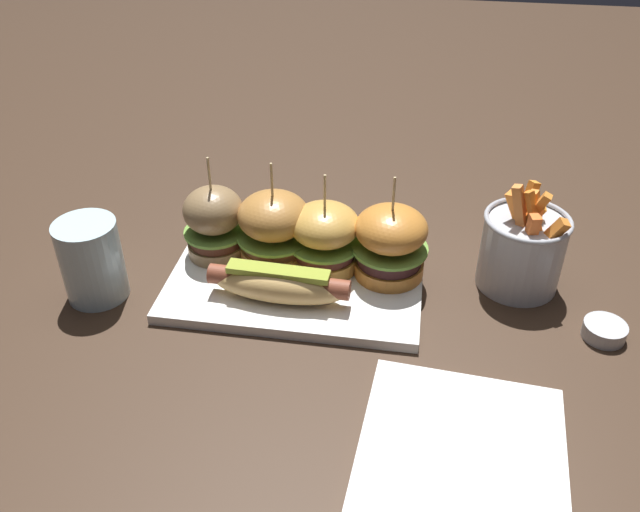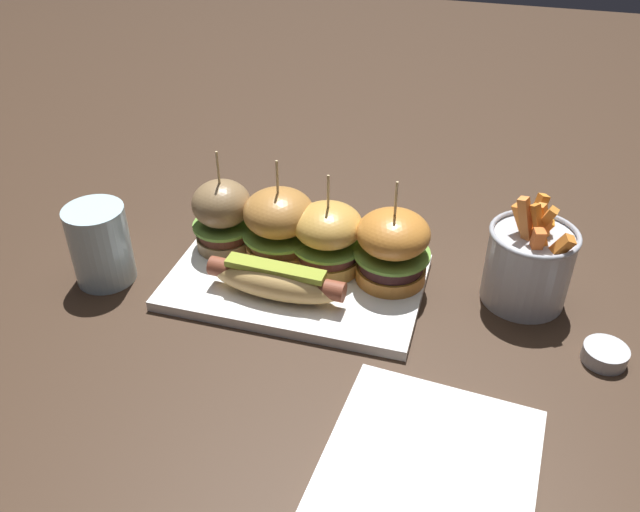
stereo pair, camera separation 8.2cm
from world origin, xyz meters
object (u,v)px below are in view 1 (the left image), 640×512
hot_dog (279,284)px  slider_center_right (325,237)px  side_plate (462,450)px  slider_center_left (274,228)px  slider_far_right (390,242)px  slider_far_left (214,221)px  sauce_ramekin (604,330)px  fries_bucket (522,249)px  platter_main (295,283)px  water_glass (92,260)px

hot_dog → slider_center_right: 0.09m
slider_center_right → side_plate: size_ratio=0.69×
slider_center_left → slider_far_right: size_ratio=1.02×
slider_far_left → slider_far_right: size_ratio=1.02×
hot_dog → slider_far_left: slider_far_left is taller
slider_center_right → sauce_ramekin: size_ratio=2.70×
fries_bucket → side_plate: fries_bucket is taller
slider_far_right → slider_center_right: bearing=178.4°
hot_dog → slider_center_left: slider_center_left is taller
hot_dog → side_plate: 0.29m
platter_main → sauce_ramekin: 0.38m
slider_far_right → slider_far_left: bearing=177.5°
slider_far_left → water_glass: 0.16m
platter_main → sauce_ramekin: sauce_ramekin is taller
hot_dog → sauce_ramekin: size_ratio=3.51×
slider_center_left → slider_center_right: bearing=-3.9°
slider_far_left → side_plate: size_ratio=0.73×
hot_dog → fries_bucket: fries_bucket is taller
hot_dog → water_glass: bearing=-177.7°
platter_main → slider_far_left: slider_far_left is taller
slider_far_left → water_glass: size_ratio=1.36×
sauce_ramekin → water_glass: 0.62m
platter_main → hot_dog: hot_dog is taller
slider_center_left → sauce_ramekin: slider_center_left is taller
sauce_ramekin → water_glass: size_ratio=0.48×
slider_center_left → water_glass: bearing=-156.7°
slider_far_left → fries_bucket: bearing=1.8°
slider_center_left → water_glass: slider_center_left is taller
platter_main → hot_dog: bearing=-105.7°
slider_center_right → fries_bucket: slider_center_right is taller
platter_main → sauce_ramekin: (0.38, -0.04, 0.00)m
sauce_ramekin → water_glass: bearing=-178.5°
fries_bucket → platter_main: bearing=-169.0°
slider_center_right → slider_far_left: bearing=177.1°
slider_far_right → fries_bucket: slider_far_right is taller
slider_far_right → side_plate: (0.09, -0.27, -0.06)m
slider_far_left → slider_center_left: same height
fries_bucket → slider_far_right: bearing=-172.2°
hot_dog → sauce_ramekin: hot_dog is taller
slider_far_right → water_glass: (-0.36, -0.08, -0.01)m
platter_main → water_glass: water_glass is taller
side_plate → platter_main: bearing=131.8°
platter_main → slider_center_left: size_ratio=2.26×
sauce_ramekin → side_plate: bearing=-130.3°
sauce_ramekin → slider_far_left: bearing=171.0°
slider_far_left → slider_center_right: size_ratio=1.06×
slider_far_left → water_glass: (-0.13, -0.09, -0.01)m
slider_far_right → water_glass: slider_far_right is taller
platter_main → slider_center_right: size_ratio=2.39×
platter_main → hot_dog: 0.05m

